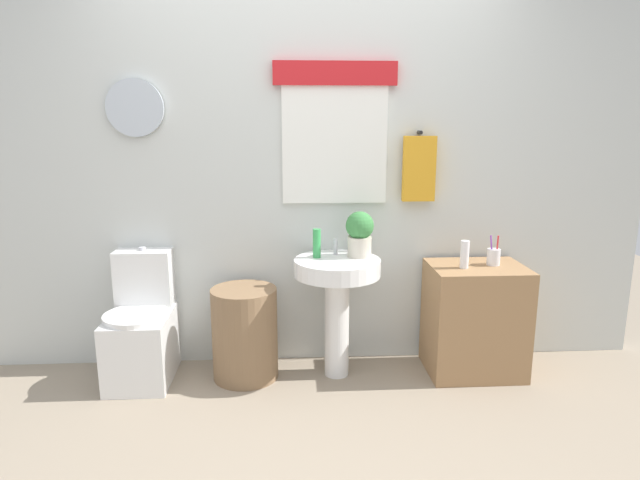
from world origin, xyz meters
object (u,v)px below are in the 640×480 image
Objects in this scene: soap_bottle at (317,243)px; lotion_bottle at (465,254)px; wooden_cabinet at (475,319)px; pedestal_sink at (337,288)px; laundry_hamper at (245,333)px; toilet at (142,331)px; toothbrush_cup at (494,257)px; potted_plant at (360,233)px.

lotion_bottle is at bearing -5.84° from soap_bottle.
wooden_cabinet is 4.10× the size of lotion_bottle.
pedestal_sink is 1.08× the size of wooden_cabinet.
soap_bottle reaches higher than laundry_hamper.
toilet is 0.63m from laundry_hamper.
soap_bottle reaches higher than pedestal_sink.
toothbrush_cup reaches higher than toilet.
toothbrush_cup is (2.15, -0.01, 0.44)m from toilet.
laundry_hamper is (0.62, -0.03, -0.02)m from toilet.
toilet is at bearing 178.35° from pedestal_sink.
toothbrush_cup is at bearing 0.74° from laundry_hamper.
potted_plant reaches higher than wooden_cabinet.
potted_plant is at bearing 1.11° from toilet.
potted_plant is 1.66× the size of lotion_bottle.
pedestal_sink is 2.67× the size of potted_plant.
soap_bottle is 0.95× the size of toothbrush_cup.
wooden_cabinet is (2.05, -0.03, 0.04)m from toilet.
wooden_cabinet is 3.91× the size of soap_bottle.
lotion_bottle reaches higher than wooden_cabinet.
pedestal_sink is 0.30m from soap_bottle.
wooden_cabinet is 0.91m from potted_plant.
toothbrush_cup is at bearing -0.38° from toilet.
pedestal_sink is at bearing 180.00° from wooden_cabinet.
potted_plant reaches higher than laundry_hamper.
laundry_hamper is 1.42m from wooden_cabinet.
lotion_bottle is (0.88, -0.09, -0.06)m from soap_bottle.
toilet is 4.28× the size of toothbrush_cup.
toothbrush_cup is (1.08, -0.03, -0.09)m from soap_bottle.
potted_plant is at bearing 177.20° from toothbrush_cup.
lotion_bottle is 0.90× the size of toothbrush_cup.
soap_bottle is (-0.98, 0.05, 0.49)m from wooden_cabinet.
toothbrush_cup reaches higher than pedestal_sink.
soap_bottle is at bearing 6.44° from laundry_hamper.
toilet is at bearing 176.86° from laundry_hamper.
wooden_cabinet reaches higher than laundry_hamper.
pedestal_sink reaches higher than laundry_hamper.
wooden_cabinet is at bearing 0.00° from pedestal_sink.
wooden_cabinet is at bearing 0.00° from laundry_hamper.
soap_bottle is (-0.12, 0.05, 0.27)m from pedestal_sink.
pedestal_sink is 0.98m from toothbrush_cup.
toothbrush_cup reaches higher than wooden_cabinet.
laundry_hamper is 0.70m from soap_bottle.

